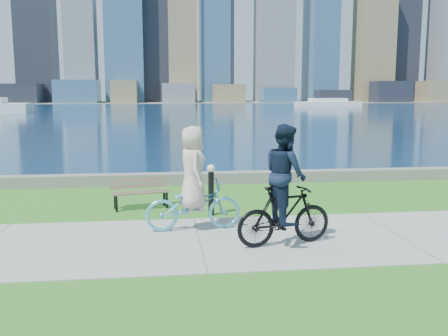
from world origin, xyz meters
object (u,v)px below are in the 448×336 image
(cyclist_woman, at_px, (193,192))
(cyclist_man, at_px, (285,195))
(bollard_lamp, at_px, (211,186))
(park_bench, at_px, (140,190))

(cyclist_woman, relative_size, cyclist_man, 0.95)
(bollard_lamp, bearing_deg, cyclist_man, -65.74)
(bollard_lamp, xyz_separation_m, cyclist_man, (1.13, -2.51, 0.29))
(bollard_lamp, bearing_deg, park_bench, 150.03)
(park_bench, relative_size, cyclist_man, 0.65)
(cyclist_woman, bearing_deg, cyclist_man, -133.29)
(cyclist_man, bearing_deg, bollard_lamp, 12.52)
(bollard_lamp, relative_size, cyclist_man, 0.53)
(park_bench, relative_size, bollard_lamp, 1.22)
(park_bench, distance_m, cyclist_woman, 2.54)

